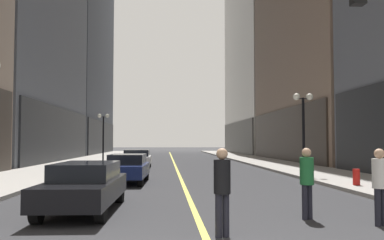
# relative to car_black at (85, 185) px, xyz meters

# --- Properties ---
(ground_plane) EXTENTS (200.00, 200.00, 0.00)m
(ground_plane) POSITION_rel_car_black_xyz_m (2.99, 28.53, -0.72)
(ground_plane) COLOR #2D2D30
(sidewalk_left) EXTENTS (4.50, 78.00, 0.15)m
(sidewalk_left) POSITION_rel_car_black_xyz_m (-5.26, 28.53, -0.64)
(sidewalk_left) COLOR #9E9991
(sidewalk_left) RESTS_ON ground
(sidewalk_right) EXTENTS (4.50, 78.00, 0.15)m
(sidewalk_right) POSITION_rel_car_black_xyz_m (11.24, 28.53, -0.64)
(sidewalk_right) COLOR #9E9991
(sidewalk_right) RESTS_ON ground
(lane_centre_stripe) EXTENTS (0.16, 70.00, 0.01)m
(lane_centre_stripe) POSITION_rel_car_black_xyz_m (2.99, 28.53, -0.72)
(lane_centre_stripe) COLOR #E5D64C
(lane_centre_stripe) RESTS_ON ground
(building_right_far) EXTENTS (15.71, 26.00, 49.41)m
(building_right_far) POSITION_rel_car_black_xyz_m (21.24, 53.53, 23.92)
(building_right_far) COLOR #A8A399
(building_right_far) RESTS_ON ground
(car_black) EXTENTS (1.82, 4.76, 1.32)m
(car_black) POSITION_rel_car_black_xyz_m (0.00, 0.00, 0.00)
(car_black) COLOR black
(car_black) RESTS_ON ground
(car_navy) EXTENTS (1.90, 4.31, 1.32)m
(car_navy) POSITION_rel_car_black_xyz_m (0.45, 7.77, -0.00)
(car_navy) COLOR #141E4C
(car_navy) RESTS_ON ground
(car_white) EXTENTS (1.94, 4.06, 1.32)m
(car_white) POSITION_rel_car_black_xyz_m (0.18, 18.26, -0.00)
(car_white) COLOR silver
(car_white) RESTS_ON ground
(pedestrian_in_black_coat) EXTENTS (0.43, 0.43, 1.78)m
(pedestrian_in_black_coat) POSITION_rel_car_black_xyz_m (3.32, -3.28, 0.32)
(pedestrian_in_black_coat) COLOR black
(pedestrian_in_black_coat) RESTS_ON ground
(pedestrian_in_white_shirt) EXTENTS (0.42, 0.42, 1.74)m
(pedestrian_in_white_shirt) POSITION_rel_car_black_xyz_m (7.04, -2.43, 0.30)
(pedestrian_in_white_shirt) COLOR black
(pedestrian_in_white_shirt) RESTS_ON ground
(pedestrian_in_green_parka) EXTENTS (0.46, 0.46, 1.75)m
(pedestrian_in_green_parka) POSITION_rel_car_black_xyz_m (5.66, -1.53, 0.30)
(pedestrian_in_green_parka) COLOR black
(pedestrian_in_green_parka) RESTS_ON ground
(street_lamp_left_far) EXTENTS (1.06, 0.36, 4.43)m
(street_lamp_left_far) POSITION_rel_car_black_xyz_m (-3.41, 26.58, 2.54)
(street_lamp_left_far) COLOR black
(street_lamp_left_far) RESTS_ON ground
(street_lamp_right_mid) EXTENTS (1.06, 0.36, 4.43)m
(street_lamp_right_mid) POSITION_rel_car_black_xyz_m (9.39, 9.70, 2.54)
(street_lamp_right_mid) COLOR black
(street_lamp_right_mid) RESTS_ON ground
(fire_hydrant_right) EXTENTS (0.28, 0.28, 0.80)m
(fire_hydrant_right) POSITION_rel_car_black_xyz_m (9.89, 4.82, -0.32)
(fire_hydrant_right) COLOR red
(fire_hydrant_right) RESTS_ON ground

